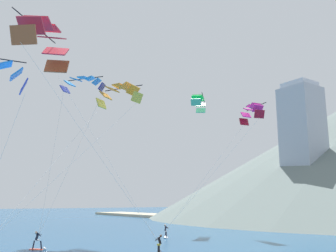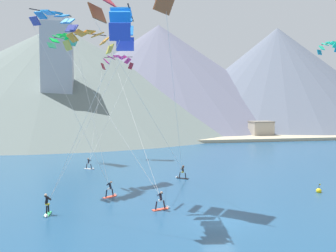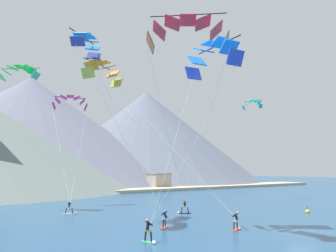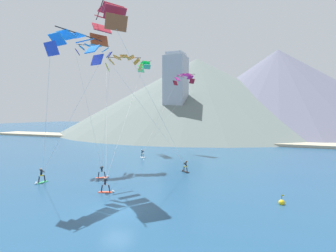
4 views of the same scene
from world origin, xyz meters
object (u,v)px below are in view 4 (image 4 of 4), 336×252
at_px(kitesurfer_near_trail, 143,156).
at_px(kitesurfer_mid_center, 40,178).
at_px(kitesurfer_near_lead, 107,188).
at_px(parafoil_kite_near_lead, 124,62).
at_px(parafoil_kite_far_left, 108,21).
at_px(parafoil_kite_distant_high_outer, 144,65).
at_px(parafoil_kite_mid_center, 76,45).
at_px(race_marker_buoy, 282,203).
at_px(parafoil_kite_near_trail, 183,78).
at_px(kitesurfer_far_right, 103,174).
at_px(kitesurfer_far_left, 185,168).
at_px(parafoil_kite_far_right, 94,50).

relative_size(kitesurfer_near_trail, kitesurfer_mid_center, 0.90).
bearing_deg(kitesurfer_near_lead, parafoil_kite_near_lead, 114.14).
xyz_separation_m(parafoil_kite_far_left, parafoil_kite_distant_high_outer, (-8.23, 25.83, -0.22)).
distance_m(parafoil_kite_mid_center, race_marker_buoy, 25.76).
distance_m(kitesurfer_near_trail, parafoil_kite_near_trail, 19.44).
height_order(kitesurfer_far_right, parafoil_kite_near_lead, parafoil_kite_near_lead).
relative_size(kitesurfer_near_lead, parafoil_kite_mid_center, 0.12).
distance_m(kitesurfer_mid_center, parafoil_kite_far_left, 20.42).
distance_m(parafoil_kite_near_trail, race_marker_buoy, 37.85).
xyz_separation_m(kitesurfer_near_lead, kitesurfer_far_left, (4.54, 12.39, -0.05)).
distance_m(parafoil_kite_near_lead, parafoil_kite_far_left, 11.04).
bearing_deg(kitesurfer_near_lead, parafoil_kite_far_left, 121.19).
relative_size(parafoil_kite_near_lead, parafoil_kite_near_trail, 1.04).
distance_m(kitesurfer_near_trail, kitesurfer_far_left, 13.76).
height_order(kitesurfer_near_trail, parafoil_kite_far_left, parafoil_kite_far_left).
distance_m(kitesurfer_near_lead, parafoil_kite_near_trail, 35.18).
bearing_deg(kitesurfer_mid_center, race_marker_buoy, 5.60).
bearing_deg(parafoil_kite_far_left, parafoil_kite_mid_center, -103.62).
xyz_separation_m(parafoil_kite_near_lead, parafoil_kite_near_trail, (4.22, 17.70, -0.65)).
distance_m(parafoil_kite_far_left, race_marker_buoy, 27.19).
height_order(kitesurfer_far_left, kitesurfer_far_right, kitesurfer_far_right).
xyz_separation_m(parafoil_kite_near_lead, parafoil_kite_far_left, (3.87, -9.99, 2.69)).
height_order(kitesurfer_mid_center, kitesurfer_far_left, kitesurfer_mid_center).
height_order(kitesurfer_far_left, race_marker_buoy, kitesurfer_far_left).
xyz_separation_m(kitesurfer_near_lead, kitesurfer_mid_center, (-9.69, 0.24, 0.06)).
xyz_separation_m(kitesurfer_near_lead, parafoil_kite_far_left, (-2.34, 3.87, 18.77)).
xyz_separation_m(kitesurfer_near_lead, parafoil_kite_near_trail, (-1.99, 31.55, 15.44)).
bearing_deg(kitesurfer_far_right, kitesurfer_near_trail, 98.22).
distance_m(kitesurfer_far_right, parafoil_kite_far_left, 18.91).
xyz_separation_m(kitesurfer_near_lead, kitesurfer_far_right, (-4.18, 5.18, -0.01)).
relative_size(parafoil_kite_near_trail, parafoil_kite_far_right, 0.88).
height_order(kitesurfer_near_trail, kitesurfer_far_left, kitesurfer_far_left).
bearing_deg(parafoil_kite_distant_high_outer, parafoil_kite_near_trail, 12.19).
distance_m(parafoil_kite_near_lead, parafoil_kite_near_trail, 18.21).
bearing_deg(race_marker_buoy, kitesurfer_far_left, 142.44).
height_order(parafoil_kite_near_trail, race_marker_buoy, parafoil_kite_near_trail).
relative_size(kitesurfer_near_trail, kitesurfer_far_right, 0.96).
distance_m(kitesurfer_near_trail, parafoil_kite_near_lead, 17.56).
distance_m(parafoil_kite_near_trail, parafoil_kite_distant_high_outer, 9.32).
xyz_separation_m(parafoil_kite_near_trail, parafoil_kite_distant_high_outer, (-8.59, -1.86, 3.12)).
height_order(parafoil_kite_near_trail, parafoil_kite_distant_high_outer, parafoil_kite_distant_high_outer).
bearing_deg(parafoil_kite_mid_center, race_marker_buoy, 9.30).
relative_size(kitesurfer_far_left, parafoil_kite_mid_center, 0.11).
bearing_deg(parafoil_kite_far_right, kitesurfer_near_lead, -48.05).
bearing_deg(kitesurfer_near_trail, race_marker_buoy, -37.37).
xyz_separation_m(parafoil_kite_far_right, parafoil_kite_distant_high_outer, (-0.80, 18.83, 0.86)).
bearing_deg(race_marker_buoy, parafoil_kite_far_left, 176.99).
xyz_separation_m(parafoil_kite_near_trail, parafoil_kite_mid_center, (-1.40, -32.03, -0.36)).
relative_size(parafoil_kite_near_lead, parafoil_kite_distant_high_outer, 3.07).
distance_m(kitesurfer_far_left, parafoil_kite_near_lead, 19.44).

